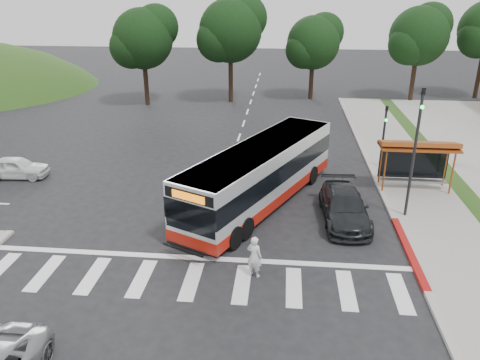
# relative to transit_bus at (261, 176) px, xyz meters

# --- Properties ---
(ground) EXTENTS (140.00, 140.00, 0.00)m
(ground) POSITION_rel_transit_bus_xyz_m (-2.29, -2.41, -1.59)
(ground) COLOR black
(ground) RESTS_ON ground
(sidewalk_east) EXTENTS (4.00, 40.00, 0.12)m
(sidewalk_east) POSITION_rel_transit_bus_xyz_m (8.71, 5.59, -1.53)
(sidewalk_east) COLOR gray
(sidewalk_east) RESTS_ON ground
(curb_east) EXTENTS (0.30, 40.00, 0.15)m
(curb_east) POSITION_rel_transit_bus_xyz_m (6.71, 5.59, -1.51)
(curb_east) COLOR #9E9991
(curb_east) RESTS_ON ground
(curb_east_red) EXTENTS (0.32, 6.00, 0.15)m
(curb_east_red) POSITION_rel_transit_bus_xyz_m (6.71, -4.41, -1.51)
(curb_east_red) COLOR maroon
(curb_east_red) RESTS_ON ground
(crosswalk_ladder) EXTENTS (18.00, 2.60, 0.01)m
(crosswalk_ladder) POSITION_rel_transit_bus_xyz_m (-2.29, -7.41, -1.58)
(crosswalk_ladder) COLOR silver
(crosswalk_ladder) RESTS_ON ground
(bus_shelter) EXTENTS (4.20, 1.60, 2.86)m
(bus_shelter) POSITION_rel_transit_bus_xyz_m (8.51, 2.69, 0.76)
(bus_shelter) COLOR #994519
(bus_shelter) RESTS_ON sidewalk_east
(traffic_signal_ne_tall) EXTENTS (0.18, 0.37, 6.50)m
(traffic_signal_ne_tall) POSITION_rel_transit_bus_xyz_m (7.31, -0.92, 2.29)
(traffic_signal_ne_tall) COLOR black
(traffic_signal_ne_tall) RESTS_ON ground
(traffic_signal_ne_short) EXTENTS (0.18, 0.37, 4.00)m
(traffic_signal_ne_short) POSITION_rel_transit_bus_xyz_m (7.31, 6.08, 0.89)
(traffic_signal_ne_short) COLOR black
(traffic_signal_ne_short) RESTS_ON ground
(tree_ne_a) EXTENTS (6.16, 5.74, 9.30)m
(tree_ne_a) POSITION_rel_transit_bus_xyz_m (13.78, 25.65, 4.80)
(tree_ne_a) COLOR black
(tree_ne_a) RESTS_ON parking_lot
(tree_north_a) EXTENTS (6.60, 6.15, 10.17)m
(tree_north_a) POSITION_rel_transit_bus_xyz_m (-4.21, 23.66, 5.34)
(tree_north_a) COLOR black
(tree_north_a) RESTS_ON ground
(tree_north_b) EXTENTS (5.72, 5.33, 8.43)m
(tree_north_b) POSITION_rel_transit_bus_xyz_m (3.78, 25.65, 4.07)
(tree_north_b) COLOR black
(tree_north_b) RESTS_ON ground
(tree_north_c) EXTENTS (6.16, 5.74, 9.30)m
(tree_north_c) POSITION_rel_transit_bus_xyz_m (-12.22, 21.65, 4.70)
(tree_north_c) COLOR black
(tree_north_c) RESTS_ON ground
(transit_bus) EXTENTS (7.72, 12.23, 3.17)m
(transit_bus) POSITION_rel_transit_bus_xyz_m (0.00, 0.00, 0.00)
(transit_bus) COLOR silver
(transit_bus) RESTS_ON ground
(pedestrian) EXTENTS (0.76, 0.65, 1.76)m
(pedestrian) POSITION_rel_transit_bus_xyz_m (0.13, -6.78, -0.71)
(pedestrian) COLOR silver
(pedestrian) RESTS_ON ground
(dark_sedan) EXTENTS (2.35, 5.28, 1.50)m
(dark_sedan) POSITION_rel_transit_bus_xyz_m (4.19, -1.60, -0.84)
(dark_sedan) COLOR black
(dark_sedan) RESTS_ON ground
(west_car_white) EXTENTS (3.88, 1.81, 1.29)m
(west_car_white) POSITION_rel_transit_bus_xyz_m (-14.84, 2.24, -0.94)
(west_car_white) COLOR silver
(west_car_white) RESTS_ON ground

